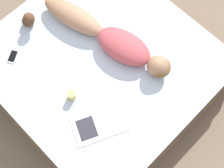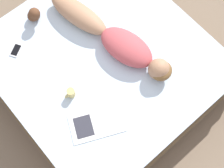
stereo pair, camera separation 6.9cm
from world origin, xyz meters
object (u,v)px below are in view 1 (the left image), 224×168
coffee_mug (71,96)px  person (110,38)px  open_magazine (99,124)px  cell_phone (13,56)px

coffee_mug → person: bearing=-166.2°
open_magazine → cell_phone: bearing=-58.4°
person → coffee_mug: bearing=2.6°
person → cell_phone: (0.75, -0.54, -0.09)m
open_magazine → cell_phone: size_ratio=3.37×
person → open_magazine: size_ratio=2.62×
open_magazine → coffee_mug: coffee_mug is taller
open_magazine → cell_phone: same height
person → cell_phone: 0.93m
open_magazine → coffee_mug: bearing=-65.2°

